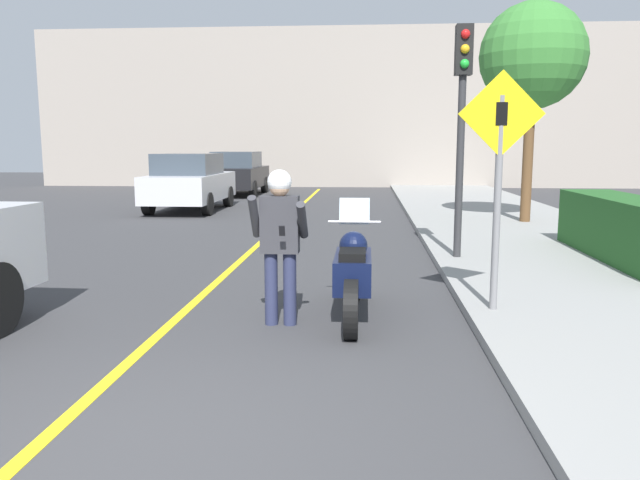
% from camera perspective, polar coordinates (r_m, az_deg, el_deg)
% --- Properties ---
extents(ground_plane, '(80.00, 80.00, 0.00)m').
position_cam_1_polar(ground_plane, '(4.31, -17.23, -17.92)').
color(ground_plane, '#38383A').
extents(road_center_line, '(0.12, 36.00, 0.01)m').
position_cam_1_polar(road_center_line, '(9.98, -7.89, -2.42)').
color(road_center_line, yellow).
rests_on(road_center_line, ground).
extents(building_backdrop, '(28.00, 1.20, 7.25)m').
position_cam_1_polar(building_backdrop, '(29.66, 1.41, 11.93)').
color(building_backdrop, gray).
rests_on(building_backdrop, ground).
extents(motorcycle, '(0.62, 2.18, 1.28)m').
position_cam_1_polar(motorcycle, '(6.94, 3.03, -3.06)').
color(motorcycle, black).
rests_on(motorcycle, ground).
extents(person_biker, '(0.59, 0.46, 1.66)m').
position_cam_1_polar(person_biker, '(6.55, -3.69, 0.76)').
color(person_biker, '#282D4C').
rests_on(person_biker, ground).
extents(crossing_sign, '(0.91, 0.08, 2.57)m').
position_cam_1_polar(crossing_sign, '(6.96, 16.04, 6.32)').
color(crossing_sign, slate).
rests_on(crossing_sign, sidewalk_curb).
extents(traffic_light, '(0.26, 0.30, 3.63)m').
position_cam_1_polar(traffic_light, '(10.24, 12.88, 12.56)').
color(traffic_light, '#2D2D30').
rests_on(traffic_light, sidewalk_curb).
extents(hedge_row, '(0.90, 4.21, 0.97)m').
position_cam_1_polar(hedge_row, '(10.91, 26.39, 0.87)').
color(hedge_row, '#235623').
rests_on(hedge_row, sidewalk_curb).
extents(street_tree, '(2.43, 2.43, 5.05)m').
position_cam_1_polar(street_tree, '(15.70, 18.88, 15.56)').
color(street_tree, brown).
rests_on(street_tree, sidewalk_curb).
extents(parked_car_silver, '(1.88, 4.20, 1.68)m').
position_cam_1_polar(parked_car_silver, '(18.78, -11.80, 5.24)').
color(parked_car_silver, black).
rests_on(parked_car_silver, ground).
extents(parked_car_black, '(1.88, 4.20, 1.68)m').
position_cam_1_polar(parked_car_black, '(24.55, -7.54, 6.09)').
color(parked_car_black, black).
rests_on(parked_car_black, ground).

